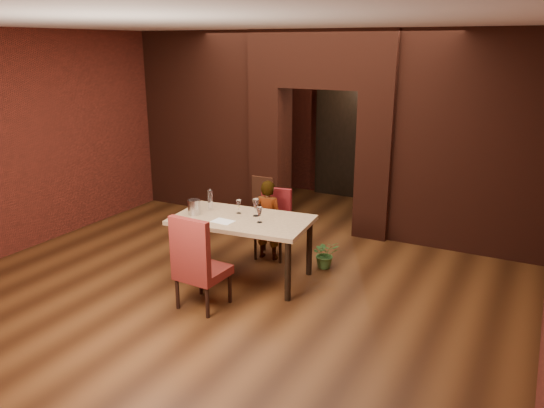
{
  "coord_description": "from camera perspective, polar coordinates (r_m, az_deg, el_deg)",
  "views": [
    {
      "loc": [
        3.3,
        -5.98,
        2.98
      ],
      "look_at": [
        0.14,
        0.0,
        0.93
      ],
      "focal_mm": 35.0,
      "sensor_mm": 36.0,
      "label": 1
    }
  ],
  "objects": [
    {
      "name": "floor",
      "position": [
        7.45,
        -0.94,
        -6.7
      ],
      "size": [
        8.0,
        8.0,
        0.0
      ],
      "primitive_type": "plane",
      "color": "#4D2A13",
      "rests_on": "ground"
    },
    {
      "name": "ceiling",
      "position": [
        6.83,
        -1.07,
        18.72
      ],
      "size": [
        7.0,
        8.0,
        0.04
      ],
      "primitive_type": "cube",
      "color": "silver",
      "rests_on": "ground"
    },
    {
      "name": "wall_back",
      "position": [
        10.6,
        9.63,
        9.16
      ],
      "size": [
        7.0,
        0.04,
        3.2
      ],
      "primitive_type": "cube",
      "color": "maroon",
      "rests_on": "ground"
    },
    {
      "name": "wall_left",
      "position": [
        9.16,
        -20.71,
        7.13
      ],
      "size": [
        0.04,
        8.0,
        3.2
      ],
      "primitive_type": "cube",
      "color": "maroon",
      "rests_on": "ground"
    },
    {
      "name": "pillar_left",
      "position": [
        9.22,
        -0.16,
        5.43
      ],
      "size": [
        0.55,
        0.55,
        2.3
      ],
      "primitive_type": "cube",
      "color": "maroon",
      "rests_on": "ground"
    },
    {
      "name": "pillar_right",
      "position": [
        8.52,
        11.23,
        4.14
      ],
      "size": [
        0.55,
        0.55,
        2.3
      ],
      "primitive_type": "cube",
      "color": "maroon",
      "rests_on": "ground"
    },
    {
      "name": "lintel",
      "position": [
        8.64,
        5.61,
        15.27
      ],
      "size": [
        2.45,
        0.55,
        0.9
      ],
      "primitive_type": "cube",
      "color": "maroon",
      "rests_on": "ground"
    },
    {
      "name": "wing_wall_left",
      "position": [
        9.88,
        -7.49,
        8.71
      ],
      "size": [
        2.28,
        0.35,
        3.2
      ],
      "primitive_type": "cube",
      "color": "maroon",
      "rests_on": "ground"
    },
    {
      "name": "wing_wall_right",
      "position": [
        8.15,
        20.98,
        6.02
      ],
      "size": [
        2.28,
        0.35,
        3.2
      ],
      "primitive_type": "cube",
      "color": "maroon",
      "rests_on": "ground"
    },
    {
      "name": "vent_panel",
      "position": [
        9.11,
        -1.03,
        1.41
      ],
      "size": [
        0.4,
        0.03,
        0.5
      ],
      "primitive_type": "cube",
      "color": "#9A4D2C",
      "rests_on": "ground"
    },
    {
      "name": "rear_door",
      "position": [
        10.76,
        7.35,
        6.4
      ],
      "size": [
        0.9,
        0.08,
        2.1
      ],
      "primitive_type": "cube",
      "color": "black",
      "rests_on": "ground"
    },
    {
      "name": "rear_door_frame",
      "position": [
        10.72,
        7.28,
        6.37
      ],
      "size": [
        1.02,
        0.04,
        2.22
      ],
      "primitive_type": "cube",
      "color": "black",
      "rests_on": "ground"
    },
    {
      "name": "dining_table",
      "position": [
        6.98,
        -3.21,
        -4.72
      ],
      "size": [
        1.85,
        1.16,
        0.82
      ],
      "primitive_type": "cube",
      "rotation": [
        0.0,
        0.0,
        0.1
      ],
      "color": "tan",
      "rests_on": "ground"
    },
    {
      "name": "chair_far",
      "position": [
        7.6,
        0.02,
        -2.22
      ],
      "size": [
        0.51,
        0.51,
        0.98
      ],
      "primitive_type": "cube",
      "rotation": [
        0.0,
        0.0,
        0.14
      ],
      "color": "maroon",
      "rests_on": "ground"
    },
    {
      "name": "chair_near",
      "position": [
        6.22,
        -7.47,
        -6.06
      ],
      "size": [
        0.55,
        0.55,
        1.14
      ],
      "primitive_type": "cube",
      "rotation": [
        0.0,
        0.0,
        3.09
      ],
      "color": "maroon",
      "rests_on": "ground"
    },
    {
      "name": "person_seated",
      "position": [
        7.53,
        -0.44,
        -1.71
      ],
      "size": [
        0.44,
        0.31,
        1.16
      ],
      "primitive_type": "imported",
      "rotation": [
        0.0,
        0.0,
        3.22
      ],
      "color": "white",
      "rests_on": "ground"
    },
    {
      "name": "wine_glass_a",
      "position": [
        7.01,
        -3.61,
        -0.29
      ],
      "size": [
        0.07,
        0.07,
        0.18
      ],
      "primitive_type": null,
      "color": "white",
      "rests_on": "dining_table"
    },
    {
      "name": "wine_glass_b",
      "position": [
        6.88,
        -1.74,
        -0.38
      ],
      "size": [
        0.09,
        0.09,
        0.23
      ],
      "primitive_type": null,
      "color": "white",
      "rests_on": "dining_table"
    },
    {
      "name": "wine_glass_c",
      "position": [
        6.63,
        -1.36,
        -1.18
      ],
      "size": [
        0.08,
        0.08,
        0.2
      ],
      "primitive_type": null,
      "color": "silver",
      "rests_on": "dining_table"
    },
    {
      "name": "tasting_sheet",
      "position": [
        6.72,
        -5.31,
        -1.87
      ],
      "size": [
        0.28,
        0.21,
        0.0
      ],
      "primitive_type": "cube",
      "rotation": [
        0.0,
        0.0,
        -0.05
      ],
      "color": "white",
      "rests_on": "dining_table"
    },
    {
      "name": "wine_bucket",
      "position": [
        7.02,
        -8.38,
        -0.33
      ],
      "size": [
        0.16,
        0.16,
        0.2
      ],
      "primitive_type": "cylinder",
      "color": "#B8B8BF",
      "rests_on": "dining_table"
    },
    {
      "name": "water_bottle",
      "position": [
        7.19,
        -6.67,
        0.51
      ],
      "size": [
        0.07,
        0.07,
        0.29
      ],
      "primitive_type": "cylinder",
      "color": "white",
      "rests_on": "dining_table"
    },
    {
      "name": "potted_plant",
      "position": [
        7.37,
        5.76,
        -5.36
      ],
      "size": [
        0.48,
        0.47,
        0.4
      ],
      "primitive_type": "imported",
      "rotation": [
        0.0,
        0.0,
        0.67
      ],
      "color": "#37672B",
      "rests_on": "ground"
    }
  ]
}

